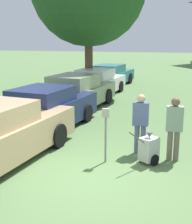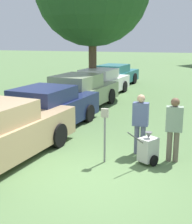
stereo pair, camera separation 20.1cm
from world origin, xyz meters
The scene contains 9 objects.
ground_plane centered at (0.00, 0.00, 0.00)m, with size 120.00×120.00×0.00m, color #517042.
parked_car_navy centered at (-2.67, 3.32, 0.70)m, with size 2.49×4.96×1.50m.
parked_car_sage centered at (-2.67, 6.61, 0.72)m, with size 2.54×5.40×1.55m.
parked_car_white centered at (-2.67, 10.14, 0.67)m, with size 2.46×4.91×1.46m.
parked_car_teal centered at (-2.67, 13.56, 0.66)m, with size 2.46×5.33×1.40m.
parking_meter centered at (0.02, 1.04, 0.99)m, with size 0.18×0.09×1.42m.
person_worker centered at (0.80, 1.89, 0.95)m, with size 0.42×0.23×1.67m.
person_supervisor centered at (1.70, 1.59, 0.96)m, with size 0.43×0.25×1.68m.
equipment_cart centered at (1.11, 1.25, 0.39)m, with size 0.70×0.93×1.00m.
Camera 1 is at (1.76, -6.33, 3.17)m, focal length 50.00 mm.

